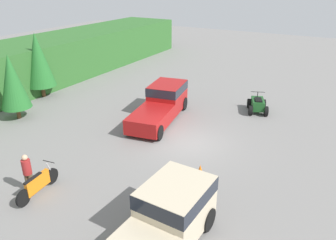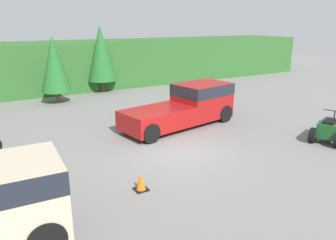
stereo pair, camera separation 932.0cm
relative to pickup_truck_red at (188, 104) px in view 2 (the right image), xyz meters
The scene contains 7 objects.
ground_plane 4.04m from the pickup_truck_red, 129.31° to the right, with size 80.00×80.00×0.00m, color slate.
hillside_backdrop 13.23m from the pickup_truck_red, 100.78° to the left, with size 44.00×6.00×3.50m.
tree_mid_left 9.35m from the pickup_truck_red, 120.11° to the left, with size 1.83×1.83×4.16m.
tree_mid_right 10.07m from the pickup_truck_red, 95.55° to the left, with size 2.11×2.11×4.79m.
pickup_truck_red is the anchor object (origin of this frame).
quad_atv 6.46m from the pickup_truck_red, 52.53° to the right, with size 2.26×1.83×1.25m.
traffic_cone 7.06m from the pickup_truck_red, 135.60° to the right, with size 0.42×0.42×0.55m.
Camera 2 is at (-6.39, -10.10, 4.95)m, focal length 35.00 mm.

